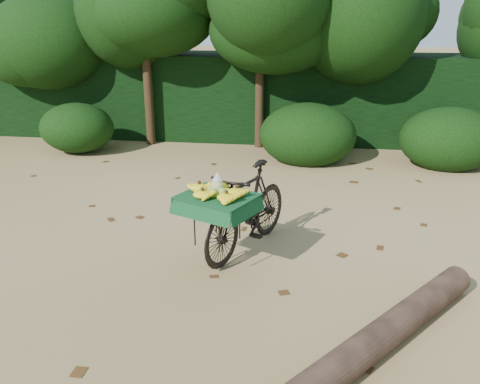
# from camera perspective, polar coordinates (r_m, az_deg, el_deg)

# --- Properties ---
(ground) EXTENTS (80.00, 80.00, 0.00)m
(ground) POSITION_cam_1_polar(r_m,az_deg,el_deg) (5.83, -8.33, -7.55)
(ground) COLOR tan
(ground) RESTS_ON ground
(vendor_bicycle) EXTENTS (1.27, 1.85, 1.03)m
(vendor_bicycle) POSITION_cam_1_polar(r_m,az_deg,el_deg) (5.78, 0.70, -1.86)
(vendor_bicycle) COLOR black
(vendor_bicycle) RESTS_ON ground
(fallen_log) EXTENTS (2.50, 3.04, 0.27)m
(fallen_log) POSITION_cam_1_polar(r_m,az_deg,el_deg) (4.14, 12.09, -18.04)
(fallen_log) COLOR brown
(fallen_log) RESTS_ON ground
(hedge_backdrop) EXTENTS (26.00, 1.80, 1.80)m
(hedge_backdrop) POSITION_cam_1_polar(r_m,az_deg,el_deg) (11.50, 0.22, 10.80)
(hedge_backdrop) COLOR black
(hedge_backdrop) RESTS_ON ground
(tree_row) EXTENTS (14.50, 2.00, 4.00)m
(tree_row) POSITION_cam_1_polar(r_m,az_deg,el_deg) (10.72, -3.96, 16.04)
(tree_row) COLOR black
(tree_row) RESTS_ON ground
(bush_clumps) EXTENTS (8.80, 1.70, 0.90)m
(bush_clumps) POSITION_cam_1_polar(r_m,az_deg,el_deg) (9.58, 1.56, 6.30)
(bush_clumps) COLOR black
(bush_clumps) RESTS_ON ground
(leaf_litter) EXTENTS (7.00, 7.30, 0.01)m
(leaf_litter) POSITION_cam_1_polar(r_m,az_deg,el_deg) (6.39, -6.73, -4.92)
(leaf_litter) COLOR #482B13
(leaf_litter) RESTS_ON ground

